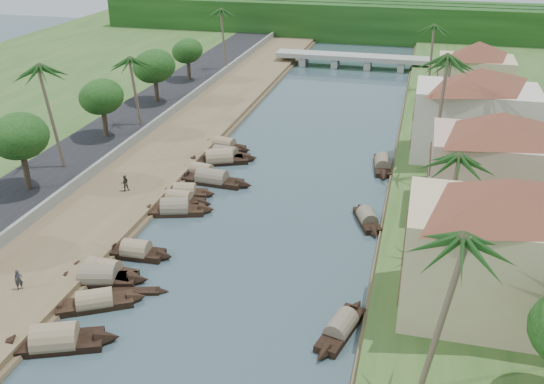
% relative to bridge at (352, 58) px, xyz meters
% --- Properties ---
extents(ground, '(220.00, 220.00, 0.00)m').
position_rel_bridge_xyz_m(ground, '(-0.00, -72.00, -1.72)').
color(ground, '#354A50').
rests_on(ground, ground).
extents(left_bank, '(10.00, 180.00, 0.80)m').
position_rel_bridge_xyz_m(left_bank, '(-16.00, -52.00, -1.32)').
color(left_bank, brown).
rests_on(left_bank, ground).
extents(right_bank, '(16.00, 180.00, 1.20)m').
position_rel_bridge_xyz_m(right_bank, '(19.00, -52.00, -1.12)').
color(right_bank, '#2E5120').
rests_on(right_bank, ground).
extents(road, '(8.00, 180.00, 1.40)m').
position_rel_bridge_xyz_m(road, '(-24.50, -52.00, -1.02)').
color(road, black).
rests_on(road, ground).
extents(retaining_wall, '(0.40, 180.00, 1.10)m').
position_rel_bridge_xyz_m(retaining_wall, '(-20.20, -52.00, -0.37)').
color(retaining_wall, slate).
rests_on(retaining_wall, left_bank).
extents(treeline, '(120.00, 14.00, 8.00)m').
position_rel_bridge_xyz_m(treeline, '(-0.00, 28.00, 2.28)').
color(treeline, black).
rests_on(treeline, ground).
extents(bridge, '(28.00, 4.00, 2.40)m').
position_rel_bridge_xyz_m(bridge, '(0.00, 0.00, 0.00)').
color(bridge, gray).
rests_on(bridge, ground).
extents(building_near, '(14.85, 14.85, 10.20)m').
position_rel_bridge_xyz_m(building_near, '(18.99, -74.00, 4.66)').
color(building_near, tan).
rests_on(building_near, right_bank).
extents(building_mid, '(14.11, 14.11, 9.70)m').
position_rel_bridge_xyz_m(building_mid, '(19.99, -58.00, 4.41)').
color(building_mid, tan).
rests_on(building_mid, right_bank).
extents(building_far, '(15.59, 15.59, 10.20)m').
position_rel_bridge_xyz_m(building_far, '(18.99, -44.00, 4.66)').
color(building_far, beige).
rests_on(building_far, right_bank).
extents(building_distant, '(12.62, 12.62, 9.20)m').
position_rel_bridge_xyz_m(building_distant, '(19.99, -24.00, 4.16)').
color(building_distant, tan).
rests_on(building_distant, right_bank).
extents(sampan_1, '(8.85, 5.11, 2.55)m').
position_rel_bridge_xyz_m(sampan_1, '(-9.13, -83.45, -1.30)').
color(sampan_1, black).
rests_on(sampan_1, ground).
extents(sampan_2, '(7.46, 5.09, 2.05)m').
position_rel_bridge_xyz_m(sampan_2, '(-8.76, -78.81, -1.31)').
color(sampan_2, black).
rests_on(sampan_2, ground).
extents(sampan_3, '(8.33, 3.51, 2.20)m').
position_rel_bridge_xyz_m(sampan_3, '(-10.12, -75.83, -1.31)').
color(sampan_3, black).
rests_on(sampan_3, ground).
extents(sampan_4, '(7.77, 2.12, 2.19)m').
position_rel_bridge_xyz_m(sampan_4, '(-10.23, -74.83, -1.31)').
color(sampan_4, black).
rests_on(sampan_4, ground).
extents(sampan_5, '(6.71, 2.01, 2.15)m').
position_rel_bridge_xyz_m(sampan_5, '(-9.01, -71.36, -1.31)').
color(sampan_5, black).
rests_on(sampan_5, ground).
extents(sampan_6, '(8.01, 3.99, 2.32)m').
position_rel_bridge_xyz_m(sampan_6, '(-8.91, -63.13, -1.30)').
color(sampan_6, black).
rests_on(sampan_6, ground).
extents(sampan_7, '(7.13, 1.71, 1.93)m').
position_rel_bridge_xyz_m(sampan_7, '(-9.35, -60.99, -1.31)').
color(sampan_7, black).
rests_on(sampan_7, ground).
extents(sampan_8, '(6.57, 2.73, 2.02)m').
position_rel_bridge_xyz_m(sampan_8, '(-9.41, -59.26, -1.31)').
color(sampan_8, black).
rests_on(sampan_8, ground).
extents(sampan_9, '(9.47, 2.47, 2.35)m').
position_rel_bridge_xyz_m(sampan_9, '(-7.80, -55.53, -1.30)').
color(sampan_9, black).
rests_on(sampan_9, ground).
extents(sampan_10, '(7.14, 2.64, 1.97)m').
position_rel_bridge_xyz_m(sampan_10, '(-9.63, -53.78, -1.31)').
color(sampan_10, black).
rests_on(sampan_10, ground).
extents(sampan_11, '(9.18, 5.45, 2.57)m').
position_rel_bridge_xyz_m(sampan_11, '(-8.89, -49.91, -1.30)').
color(sampan_11, black).
rests_on(sampan_11, ground).
extents(sampan_12, '(8.24, 2.11, 1.97)m').
position_rel_bridge_xyz_m(sampan_12, '(-8.76, -48.09, -1.31)').
color(sampan_12, black).
rests_on(sampan_12, ground).
extents(sampan_13, '(7.52, 2.96, 2.04)m').
position_rel_bridge_xyz_m(sampan_13, '(-9.77, -45.35, -1.31)').
color(sampan_13, black).
rests_on(sampan_13, ground).
extents(sampan_14, '(3.36, 7.89, 1.93)m').
position_rel_bridge_xyz_m(sampan_14, '(9.29, -77.33, -1.32)').
color(sampan_14, black).
rests_on(sampan_14, ground).
extents(sampan_15, '(3.71, 6.78, 1.86)m').
position_rel_bridge_xyz_m(sampan_15, '(9.33, -60.56, -1.32)').
color(sampan_15, black).
rests_on(sampan_15, ground).
extents(sampan_16, '(2.54, 8.44, 2.05)m').
position_rel_bridge_xyz_m(sampan_16, '(9.59, -46.82, -1.31)').
color(sampan_16, black).
rests_on(sampan_16, ground).
extents(canoe_1, '(5.47, 2.39, 0.88)m').
position_rel_bridge_xyz_m(canoe_1, '(-6.82, -76.45, -1.62)').
color(canoe_1, black).
rests_on(canoe_1, ground).
extents(canoe_2, '(5.58, 2.75, 0.82)m').
position_rel_bridge_xyz_m(canoe_2, '(-9.34, -55.38, -1.62)').
color(canoe_2, black).
rests_on(canoe_2, ground).
extents(palm_0, '(3.20, 3.20, 11.96)m').
position_rel_bridge_xyz_m(palm_0, '(15.00, -82.97, 9.66)').
color(palm_0, '#705C4A').
rests_on(palm_0, ground).
extents(palm_1, '(3.20, 3.20, 10.31)m').
position_rel_bridge_xyz_m(palm_1, '(16.00, -67.12, 8.04)').
color(palm_1, '#705C4A').
rests_on(palm_1, ground).
extents(palm_2, '(3.20, 3.20, 14.20)m').
position_rel_bridge_xyz_m(palm_2, '(15.00, -50.67, 11.77)').
color(palm_2, '#705C4A').
rests_on(palm_2, ground).
extents(palm_3, '(3.20, 3.20, 10.38)m').
position_rel_bridge_xyz_m(palm_3, '(16.00, -35.24, 8.10)').
color(palm_3, '#705C4A').
rests_on(palm_3, ground).
extents(palm_5, '(3.20, 3.20, 12.43)m').
position_rel_bridge_xyz_m(palm_5, '(-24.00, -58.19, 10.30)').
color(palm_5, '#705C4A').
rests_on(palm_5, ground).
extents(palm_6, '(3.20, 3.20, 10.02)m').
position_rel_bridge_xyz_m(palm_6, '(-22.00, -43.10, 7.96)').
color(palm_6, '#705C4A').
rests_on(palm_6, ground).
extents(palm_7, '(3.20, 3.20, 11.21)m').
position_rel_bridge_xyz_m(palm_7, '(14.00, -15.85, 8.91)').
color(palm_7, '#705C4A').
rests_on(palm_7, ground).
extents(palm_8, '(3.20, 3.20, 11.49)m').
position_rel_bridge_xyz_m(palm_8, '(-20.50, -11.86, 9.38)').
color(palm_8, '#705C4A').
rests_on(palm_8, ground).
extents(tree_2, '(5.36, 5.36, 7.74)m').
position_rel_bridge_xyz_m(tree_2, '(-24.00, -64.15, 5.14)').
color(tree_2, '#453827').
rests_on(tree_2, ground).
extents(tree_3, '(4.93, 4.93, 6.98)m').
position_rel_bridge_xyz_m(tree_3, '(-24.00, -48.24, 4.55)').
color(tree_3, '#453827').
rests_on(tree_3, ground).
extents(tree_4, '(5.50, 5.50, 7.37)m').
position_rel_bridge_xyz_m(tree_4, '(-24.00, -33.04, 4.72)').
color(tree_4, '#453827').
rests_on(tree_4, ground).
extents(tree_5, '(4.47, 4.47, 6.48)m').
position_rel_bridge_xyz_m(tree_5, '(-24.00, -20.31, 4.23)').
color(tree_5, '#453827').
rests_on(tree_5, ground).
extents(tree_6, '(4.62, 4.62, 6.53)m').
position_rel_bridge_xyz_m(tree_6, '(24.00, -42.29, 4.03)').
color(tree_6, '#453827').
rests_on(tree_6, ground).
extents(person_near, '(0.71, 0.67, 1.62)m').
position_rel_bridge_xyz_m(person_near, '(-14.78, -79.08, -0.11)').
color(person_near, '#27292F').
rests_on(person_near, left_bank).
extents(person_far, '(1.03, 0.98, 1.67)m').
position_rel_bridge_xyz_m(person_far, '(-15.11, -61.05, -0.09)').
color(person_far, '#353425').
rests_on(person_far, left_bank).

